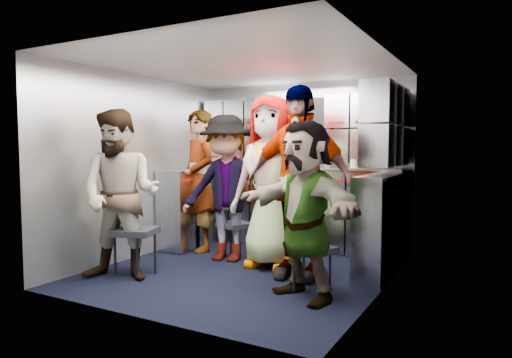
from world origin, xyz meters
The scene contains 29 objects.
floor centered at (0.00, 0.00, 0.00)m, with size 3.00×3.00×0.00m, color black.
wall_back centered at (0.00, 1.50, 1.05)m, with size 2.80×0.04×2.10m, color #979DA4.
wall_left centered at (-1.40, 0.00, 1.05)m, with size 0.04×3.00×2.10m, color #979DA4.
wall_right centered at (1.40, 0.00, 1.05)m, with size 0.04×3.00×2.10m, color #979DA4.
ceiling centered at (0.00, 0.00, 2.10)m, with size 2.80×3.00×0.02m, color silver.
cart_bank_back centered at (0.00, 1.29, 0.49)m, with size 2.68×0.38×0.99m, color #9598A4.
cart_bank_left centered at (-1.19, 0.56, 0.49)m, with size 0.38×0.76×0.99m, color #9598A4.
counter centered at (0.00, 1.29, 1.01)m, with size 2.68×0.42×0.03m, color silver.
locker_bank_back centered at (0.00, 1.35, 1.49)m, with size 2.68×0.28×0.82m, color #9598A4.
locker_bank_right centered at (1.25, 0.70, 1.49)m, with size 0.28×1.00×0.82m, color #9598A4.
right_cabinet centered at (1.25, 0.60, 0.50)m, with size 0.28×1.20×1.00m, color #9598A4.
coffee_niche centered at (0.18, 1.41, 1.47)m, with size 0.46×0.16×0.84m, color black, non-canonical shape.
red_latch_strip centered at (0.00, 1.09, 0.88)m, with size 2.60×0.02×0.03m, color #A40D07.
jump_seat_near_left centered at (-0.88, -0.66, 0.42)m, with size 0.50×0.49×0.47m.
jump_seat_mid_left centered at (-0.40, 0.47, 0.35)m, with size 0.43×0.42×0.40m.
jump_seat_center centered at (0.17, 0.47, 0.36)m, with size 0.44×0.43×0.41m.
jump_seat_mid_right centered at (0.58, 0.22, 0.37)m, with size 0.44×0.43×0.42m.
jump_seat_near_right centered at (0.87, -0.31, 0.36)m, with size 0.44×0.43×0.40m.
attendant_standing centered at (-0.97, 0.55, 0.86)m, with size 0.63×0.41×1.72m, color black.
attendant_arc_a centered at (-0.88, -0.84, 0.82)m, with size 0.79×0.62×1.63m, color black.
attendant_arc_b centered at (-0.40, 0.29, 0.81)m, with size 1.05×0.61×1.63m, color black.
attendant_arc_c centered at (0.17, 0.29, 0.91)m, with size 0.89×0.58×1.82m, color black.
attendant_arc_d centered at (0.58, 0.04, 0.93)m, with size 1.09×0.45×1.86m, color black.
attendant_arc_e centered at (0.87, -0.49, 0.75)m, with size 1.39×0.44×1.50m, color black.
bottle_left centered at (-0.90, 1.24, 1.17)m, with size 0.06×0.06×0.28m, color white.
bottle_mid centered at (0.03, 1.24, 1.15)m, with size 0.06×0.06×0.23m, color white.
bottle_right centered at (0.44, 1.24, 1.16)m, with size 0.07×0.07×0.25m, color white.
cup_left centered at (-1.06, 1.23, 1.08)m, with size 0.08×0.08×0.10m, color tan.
cup_right centered at (0.77, 1.23, 1.08)m, with size 0.09×0.09×0.10m, color tan.
Camera 1 is at (2.34, -3.99, 1.27)m, focal length 32.00 mm.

